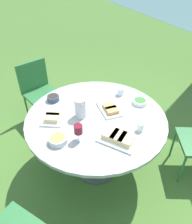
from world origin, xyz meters
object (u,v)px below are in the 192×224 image
Objects in this scene: chair_near_right at (38,88)px; water_pitcher at (80,108)px; dining_table at (96,124)px; wine_glass at (78,130)px.

water_pitcher reaches higher than chair_near_right.
dining_table is 1.61× the size of chair_near_right.
wine_glass reaches higher than chair_near_right.
wine_glass is at bearing -26.06° from water_pitcher.
dining_table is 0.26m from water_pitcher.
water_pitcher is (1.17, 0.18, 0.36)m from chair_near_right.
dining_table is at bearing 60.94° from water_pitcher.
chair_near_right is at bearing -165.86° from dining_table.
wine_glass is at bearing 1.14° from chair_near_right.
water_pitcher is at bearing 153.94° from wine_glass.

